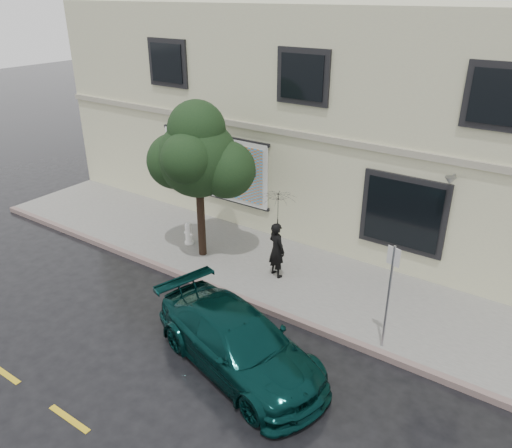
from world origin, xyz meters
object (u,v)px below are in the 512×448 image
Objects in this scene: fire_hydrant at (189,233)px; pedestrian at (277,250)px; street_tree at (198,158)px; car at (238,342)px.

pedestrian is at bearing -19.84° from fire_hydrant.
pedestrian is 2.21× the size of fire_hydrant.
pedestrian is 3.31m from street_tree.
car is 5.70m from fire_hydrant.
pedestrian is 0.39× the size of street_tree.
street_tree is at bearing 24.69° from pedestrian.
car is 3.67m from pedestrian.
street_tree reaches higher than fire_hydrant.
pedestrian is (-1.24, 3.44, 0.30)m from car.
pedestrian is at bearing 35.82° from car.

